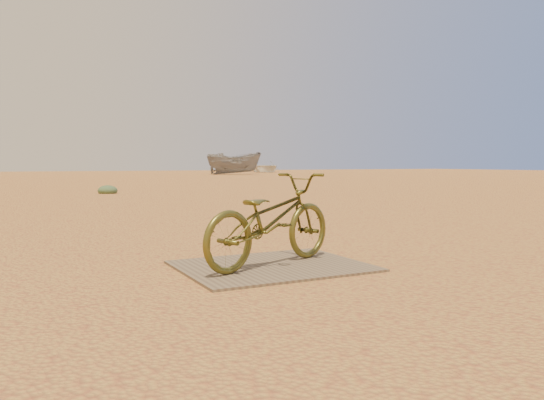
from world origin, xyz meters
name	(u,v)px	position (x,y,z in m)	size (l,w,h in m)	color
ground	(286,259)	(0.00, 0.00, 0.00)	(120.00, 120.00, 0.00)	#BD9043
plywood_board	(272,266)	(-0.31, -0.31, 0.01)	(1.61, 1.28, 0.02)	brown
bicycle	(270,219)	(-0.33, -0.32, 0.43)	(0.54, 1.56, 0.82)	brown
boat_mid_right	(235,163)	(14.62, 35.60, 0.92)	(1.79, 4.76, 1.84)	gray
boat_far_right	(264,167)	(21.36, 43.82, 0.56)	(3.84, 5.38, 1.11)	white
kale_b	(108,193)	(0.45, 12.24, 0.00)	(0.59, 0.59, 0.33)	#5A724E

